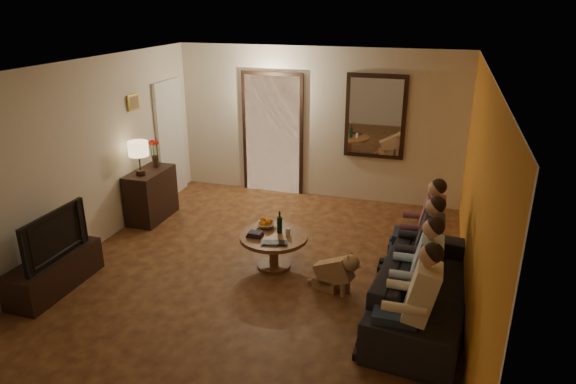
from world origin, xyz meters
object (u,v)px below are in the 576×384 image
(person_d, at_px, (424,231))
(tv, at_px, (48,235))
(person_b, at_px, (418,278))
(table_lamp, at_px, (139,158))
(person_c, at_px, (421,253))
(laptop, at_px, (274,245))
(dresser, at_px, (151,195))
(bowl, at_px, (266,225))
(dog, at_px, (334,270))
(coffee_table, at_px, (274,251))
(sofa, at_px, (427,287))
(person_a, at_px, (413,309))
(tv_stand, at_px, (55,273))
(wine_bottle, at_px, (280,222))

(person_d, bearing_deg, tv, -158.75)
(tv, xyz_separation_m, person_b, (4.23, 0.45, -0.12))
(table_lamp, distance_m, person_b, 4.54)
(person_c, bearing_deg, laptop, -178.88)
(dresser, bearing_deg, bowl, -18.35)
(dog, bearing_deg, coffee_table, 172.20)
(table_lamp, relative_size, sofa, 0.23)
(dresser, distance_m, laptop, 2.76)
(coffee_table, xyz_separation_m, bowl, (-0.18, 0.22, 0.26))
(person_b, relative_size, person_c, 1.00)
(person_b, xyz_separation_m, person_c, (0.00, 0.60, 0.00))
(sofa, distance_m, laptop, 1.88)
(person_b, height_order, dog, person_b)
(dog, distance_m, bowl, 1.23)
(person_a, relative_size, person_d, 1.00)
(dresser, relative_size, dog, 1.61)
(dresser, bearing_deg, coffee_table, -21.77)
(person_b, bearing_deg, person_c, 90.00)
(dresser, relative_size, tv_stand, 0.72)
(sofa, xyz_separation_m, person_d, (-0.10, 0.90, 0.26))
(tv, relative_size, person_a, 0.86)
(person_d, bearing_deg, tv_stand, -158.75)
(wine_bottle, bearing_deg, bowl, 152.45)
(person_a, relative_size, person_b, 1.00)
(tv, distance_m, coffee_table, 2.74)
(dog, xyz_separation_m, wine_bottle, (-0.83, 0.47, 0.32))
(person_d, distance_m, wine_bottle, 1.83)
(table_lamp, distance_m, laptop, 2.74)
(person_a, relative_size, laptop, 3.65)
(person_b, bearing_deg, wine_bottle, 152.43)
(laptop, bearing_deg, person_b, -32.71)
(tv, height_order, person_b, person_b)
(person_a, relative_size, person_c, 1.00)
(person_d, bearing_deg, table_lamp, 174.97)
(tv, height_order, person_d, person_d)
(person_c, bearing_deg, sofa, -71.57)
(dog, bearing_deg, person_d, 51.28)
(dresser, height_order, dog, dresser)
(tv_stand, bearing_deg, coffee_table, 28.57)
(dog, relative_size, coffee_table, 0.63)
(wine_bottle, bearing_deg, person_a, -40.48)
(sofa, height_order, person_b, person_b)
(wine_bottle, bearing_deg, laptop, -82.50)
(dog, bearing_deg, wine_bottle, 165.49)
(tv, distance_m, person_b, 4.26)
(wine_bottle, bearing_deg, sofa, -18.67)
(person_c, height_order, dog, person_c)
(tv_stand, height_order, sofa, sofa)
(dog, xyz_separation_m, laptop, (-0.78, 0.09, 0.18))
(person_b, relative_size, wine_bottle, 3.87)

